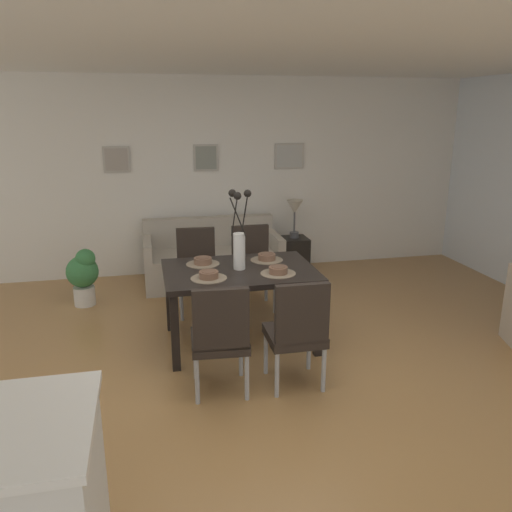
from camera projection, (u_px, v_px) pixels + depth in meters
name	position (u px, v px, depth m)	size (l,w,h in m)	color
ground_plane	(266.00, 384.00, 4.15)	(9.00, 9.00, 0.00)	#A87A47
back_wall_panel	(210.00, 177.00, 6.85)	(9.00, 0.10, 2.60)	white
ceiling_panel	(255.00, 44.00, 3.80)	(9.00, 7.20, 0.08)	white
dining_table	(240.00, 278.00, 4.75)	(1.40, 0.98, 0.74)	black
dining_chair_near_left	(220.00, 334.00, 3.88)	(0.47, 0.47, 0.92)	black
dining_chair_near_right	(197.00, 267.00, 5.57)	(0.46, 0.46, 0.92)	black
dining_chair_far_left	(297.00, 329.00, 3.98)	(0.44, 0.44, 0.92)	black
dining_chair_far_right	(253.00, 263.00, 5.70)	(0.45, 0.45, 0.92)	black
centerpiece_vase	(239.00, 239.00, 4.65)	(0.21, 0.23, 0.73)	white
placemat_near_left	(209.00, 278.00, 4.45)	(0.32, 0.32, 0.01)	#7F705B
bowl_near_left	(209.00, 274.00, 4.44)	(0.17, 0.17, 0.07)	brown
placemat_near_right	(203.00, 264.00, 4.86)	(0.32, 0.32, 0.01)	#7F705B
bowl_near_right	(203.00, 260.00, 4.85)	(0.17, 0.17, 0.07)	brown
placemat_far_left	(278.00, 273.00, 4.58)	(0.32, 0.32, 0.01)	#7F705B
bowl_far_left	(278.00, 269.00, 4.57)	(0.17, 0.17, 0.07)	brown
placemat_far_right	(267.00, 260.00, 5.00)	(0.32, 0.32, 0.01)	#7F705B
bowl_far_right	(267.00, 256.00, 4.98)	(0.17, 0.17, 0.07)	brown
sofa	(212.00, 261.00, 6.60)	(1.73, 0.84, 0.80)	#B2A899
side_table	(294.00, 256.00, 6.87)	(0.36, 0.36, 0.52)	black
table_lamp	(295.00, 210.00, 6.69)	(0.22, 0.22, 0.51)	#4C4C51
framed_picture_left	(116.00, 159.00, 6.46)	(0.33, 0.03, 0.33)	#B2ADA3
framed_picture_center	(206.00, 158.00, 6.70)	(0.33, 0.03, 0.35)	#B2ADA3
framed_picture_right	(289.00, 156.00, 6.94)	(0.41, 0.03, 0.34)	#B2ADA3
potted_plant	(83.00, 274.00, 5.76)	(0.36, 0.36, 0.67)	silver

